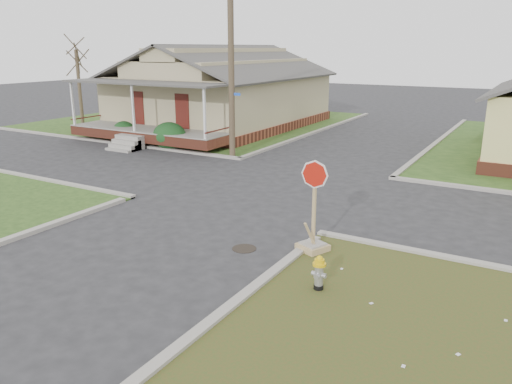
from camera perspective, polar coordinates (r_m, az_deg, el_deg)
The scene contains 11 objects.
ground at distance 14.72m, azimuth -7.68°, elevation -4.14°, with size 120.00×120.00×0.00m, color #252527.
verge_far_left at distance 36.37m, azimuth -6.68°, elevation 8.10°, with size 19.00×19.00×0.05m, color #274418.
curbs at distance 18.72m, azimuth 1.67°, elevation 0.45°, with size 80.00×40.00×0.12m, color gray, non-canonical shape.
manhole at distance 13.16m, azimuth -1.35°, elevation -6.47°, with size 0.64×0.64×0.01m, color black.
corner_house at distance 33.32m, azimuth -3.95°, elevation 11.34°, with size 10.10×15.50×5.30m.
utility_pole at distance 23.52m, azimuth -2.86°, elevation 15.16°, with size 1.80×0.28×9.00m.
tree_far_left at distance 35.13m, azimuth -19.52°, elevation 11.08°, with size 0.22×0.22×4.90m, color #4A3C2A.
fire_hydrant at distance 10.90m, azimuth 7.22°, elevation -8.93°, with size 0.29×0.29×0.78m.
stop_sign at distance 12.85m, azimuth 6.55°, elevation -4.49°, with size 0.68×0.66×2.38m.
hedge_left at distance 29.22m, azimuth -14.84°, elevation 6.82°, with size 1.40×1.15×1.07m, color #163E1A.
hedge_right at distance 26.31m, azimuth -9.85°, elevation 6.33°, with size 1.64×1.34×1.25m, color #163E1A.
Camera 1 is at (8.55, -10.85, 5.08)m, focal length 35.00 mm.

